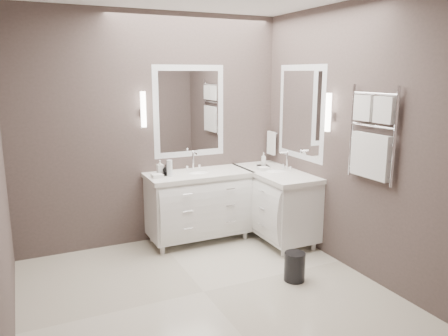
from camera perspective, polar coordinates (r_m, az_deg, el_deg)
name	(u,v)px	position (r m, az deg, el deg)	size (l,w,h in m)	color
floor	(204,292)	(4.25, -2.67, -15.90)	(3.20, 3.00, 0.01)	beige
wall_back	(153,130)	(5.21, -9.23, 4.94)	(3.20, 0.01, 2.70)	#493D3A
wall_front	(304,191)	(2.51, 10.36, -3.01)	(3.20, 0.01, 2.70)	#493D3A
wall_right	(347,138)	(4.65, 15.76, 3.76)	(0.01, 3.00, 2.70)	#493D3A
vanity_back	(199,202)	(5.28, -3.34, -4.44)	(1.24, 0.59, 0.97)	white
vanity_right	(275,200)	(5.38, 6.67, -4.18)	(0.59, 1.24, 0.97)	white
mirror_back	(189,111)	(5.32, -4.55, 7.37)	(0.90, 0.02, 1.10)	white
mirror_right	(301,113)	(5.24, 10.01, 7.15)	(0.02, 0.90, 1.10)	white
sconce_back	(143,110)	(5.08, -10.48, 7.45)	(0.06, 0.06, 0.40)	white
sconce_right	(328,113)	(4.74, 13.45, 6.99)	(0.06, 0.06, 0.40)	white
towel_bar_corner	(271,143)	(5.73, 6.20, 3.32)	(0.03, 0.22, 0.30)	white
towel_ladder	(371,140)	(4.32, 18.71, 3.50)	(0.06, 0.58, 0.90)	white
waste_bin	(295,267)	(4.45, 9.20, -12.60)	(0.21, 0.21, 0.29)	black
amenity_tray_back	(163,174)	(5.09, -7.93, -0.78)	(0.16, 0.12, 0.02)	black
amenity_tray_right	(263,167)	(5.45, 5.17, 0.16)	(0.13, 0.18, 0.03)	black
water_bottle	(170,168)	(5.01, -7.12, -0.02)	(0.07, 0.07, 0.19)	silver
soap_bottle_a	(160,167)	(5.08, -8.35, 0.19)	(0.07, 0.07, 0.15)	white
soap_bottle_b	(166,169)	(5.05, -7.53, -0.08)	(0.09, 0.09, 0.11)	black
soap_bottle_c	(264,159)	(5.43, 5.19, 1.15)	(0.06, 0.06, 0.16)	white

